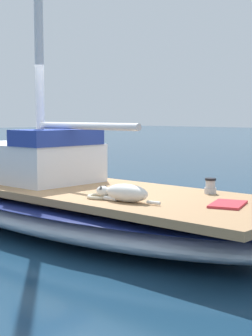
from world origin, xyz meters
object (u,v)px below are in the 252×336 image
sailboat_main (80,208)px  coiled_rope (100,197)px  deck_winch (210,186)px  deck_towel (228,204)px  dog_white (124,193)px

sailboat_main → coiled_rope: size_ratio=22.82×
coiled_rope → deck_winch: bearing=-28.9°
deck_winch → deck_towel: (-0.60, -0.71, -0.08)m
dog_white → deck_towel: 1.25m
dog_white → coiled_rope: (-0.05, 0.40, -0.08)m
deck_winch → dog_white: bearing=165.5°
dog_white → deck_winch: (1.29, -0.33, -0.01)m
dog_white → deck_towel: bearing=-56.8°
dog_white → deck_towel: dog_white is taller
sailboat_main → coiled_rope: bearing=-115.6°
deck_winch → deck_towel: size_ratio=0.38×
deck_winch → sailboat_main: bearing=115.5°
dog_white → deck_winch: bearing=-14.5°
deck_towel → coiled_rope: bearing=116.9°
dog_white → coiled_rope: bearing=97.1°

